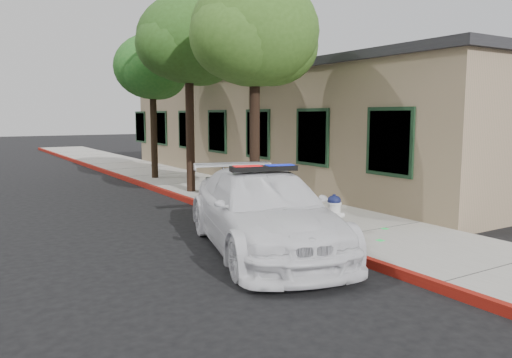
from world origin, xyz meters
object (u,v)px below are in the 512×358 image
object	(u,v)px
street_tree_near	(255,37)
street_tree_far	(154,70)
fire_hydrant	(334,213)
street_tree_mid	(189,44)
clapboard_building	(304,126)
police_car	(264,211)

from	to	relation	value
street_tree_near	street_tree_far	xyz separation A→B (m)	(0.32, 7.89, -0.21)
fire_hydrant	street_tree_mid	xyz separation A→B (m)	(-0.10, 6.89, 4.25)
clapboard_building	fire_hydrant	bearing A→B (deg)	-123.92
clapboard_building	street_tree_far	world-z (taller)	street_tree_far
street_tree_far	street_tree_mid	bearing A→B (deg)	-94.42
police_car	street_tree_near	xyz separation A→B (m)	(1.61, 2.89, 3.75)
street_tree_far	clapboard_building	bearing A→B (deg)	-20.33
fire_hydrant	street_tree_far	xyz separation A→B (m)	(0.21, 10.83, 3.75)
street_tree_mid	clapboard_building	bearing A→B (deg)	17.18
fire_hydrant	street_tree_mid	world-z (taller)	street_tree_mid
clapboard_building	street_tree_mid	size ratio (longest dim) A/B	3.39
clapboard_building	street_tree_mid	distance (m)	6.80
fire_hydrant	street_tree_far	size ratio (longest dim) A/B	0.15
clapboard_building	fire_hydrant	size ratio (longest dim) A/B	25.92
fire_hydrant	street_tree_near	xyz separation A→B (m)	(-0.11, 2.94, 3.96)
fire_hydrant	street_tree_far	world-z (taller)	street_tree_far
street_tree_near	street_tree_mid	distance (m)	3.96
street_tree_far	fire_hydrant	bearing A→B (deg)	-91.09
clapboard_building	street_tree_mid	world-z (taller)	street_tree_mid
fire_hydrant	street_tree_mid	size ratio (longest dim) A/B	0.13
clapboard_building	fire_hydrant	distance (m)	10.64
police_car	street_tree_near	distance (m)	5.00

